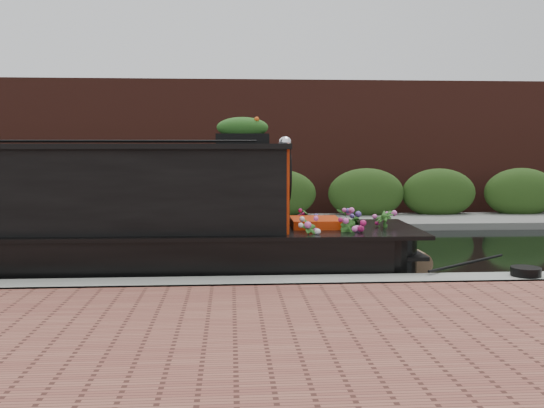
{
  "coord_description": "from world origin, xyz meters",
  "views": [
    {
      "loc": [
        0.8,
        -11.25,
        2.03
      ],
      "look_at": [
        1.53,
        -0.6,
        1.02
      ],
      "focal_mm": 40.0,
      "sensor_mm": 36.0,
      "label": 1
    }
  ],
  "objects": [
    {
      "name": "narrowboat",
      "position": [
        -2.28,
        -1.84,
        0.8
      ],
      "size": [
        11.44,
        2.23,
        2.7
      ],
      "rotation": [
        0.0,
        0.0,
        -0.02
      ],
      "color": "black",
      "rests_on": "ground"
    },
    {
      "name": "far_hedge",
      "position": [
        0.0,
        5.1,
        0.0
      ],
      "size": [
        40.0,
        1.1,
        2.8
      ],
      "primitive_type": "cube",
      "color": "#254316",
      "rests_on": "ground"
    },
    {
      "name": "rope_fender",
      "position": [
        3.81,
        -1.84,
        0.18
      ],
      "size": [
        0.36,
        0.39,
        0.36
      ],
      "primitive_type": "cylinder",
      "rotation": [
        1.57,
        0.0,
        0.0
      ],
      "color": "#876447",
      "rests_on": "ground"
    },
    {
      "name": "ground",
      "position": [
        0.0,
        0.0,
        0.0
      ],
      "size": [
        80.0,
        80.0,
        0.0
      ],
      "primitive_type": "plane",
      "color": "black",
      "rests_on": "ground"
    },
    {
      "name": "far_brick_wall",
      "position": [
        0.0,
        7.2,
        0.0
      ],
      "size": [
        40.0,
        1.0,
        8.0
      ],
      "primitive_type": "cube",
      "color": "#4F221A",
      "rests_on": "ground"
    },
    {
      "name": "far_bank_path",
      "position": [
        0.0,
        4.2,
        0.0
      ],
      "size": [
        40.0,
        2.4,
        0.34
      ],
      "primitive_type": "cube",
      "color": "slate",
      "rests_on": "ground"
    },
    {
      "name": "coiled_mooring_rope",
      "position": [
        4.87,
        -3.27,
        0.31
      ],
      "size": [
        0.41,
        0.41,
        0.12
      ],
      "primitive_type": "cylinder",
      "color": "black",
      "rests_on": "near_bank_coping"
    },
    {
      "name": "near_bank_coping",
      "position": [
        0.0,
        -3.3,
        0.0
      ],
      "size": [
        40.0,
        0.6,
        0.5
      ],
      "primitive_type": "cube",
      "color": "gray",
      "rests_on": "ground"
    }
  ]
}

